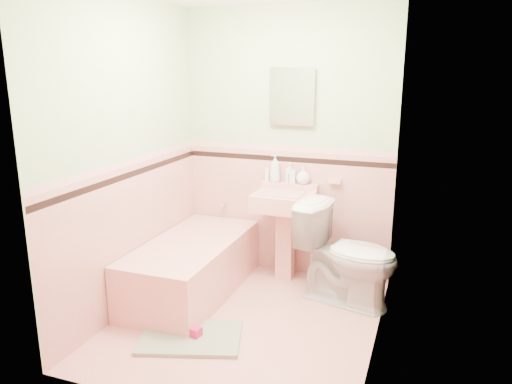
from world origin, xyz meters
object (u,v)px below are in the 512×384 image
(bathtub, at_px, (192,268))
(sink, at_px, (283,237))
(medicine_cabinet, at_px, (292,97))
(toilet, at_px, (348,255))
(soap_bottle_left, at_px, (275,168))
(soap_bottle_mid, at_px, (290,173))
(soap_bottle_right, at_px, (303,175))
(bucket, at_px, (332,278))
(shoe, at_px, (191,330))

(bathtub, xyz_separation_m, sink, (0.68, 0.53, 0.20))
(medicine_cabinet, distance_m, toilet, 1.49)
(medicine_cabinet, bearing_deg, toilet, -35.60)
(medicine_cabinet, bearing_deg, soap_bottle_left, -168.45)
(soap_bottle_mid, bearing_deg, soap_bottle_right, 0.00)
(bathtub, xyz_separation_m, soap_bottle_right, (0.81, 0.71, 0.76))
(sink, height_order, soap_bottle_mid, soap_bottle_mid)
(soap_bottle_right, height_order, bucket, soap_bottle_right)
(soap_bottle_left, distance_m, toilet, 1.08)
(soap_bottle_left, relative_size, soap_bottle_right, 1.55)
(soap_bottle_left, bearing_deg, bathtub, -126.91)
(medicine_cabinet, height_order, soap_bottle_left, medicine_cabinet)
(bathtub, height_order, sink, sink)
(sink, distance_m, medicine_cabinet, 1.29)
(soap_bottle_mid, xyz_separation_m, toilet, (0.64, -0.43, -0.57))
(soap_bottle_mid, distance_m, soap_bottle_right, 0.13)
(bathtub, distance_m, shoe, 0.79)
(medicine_cabinet, xyz_separation_m, shoe, (-0.34, -1.44, -1.64))
(sink, xyz_separation_m, toilet, (0.64, -0.25, 0.00))
(soap_bottle_left, height_order, toilet, soap_bottle_left)
(sink, xyz_separation_m, soap_bottle_right, (0.13, 0.18, 0.56))
(soap_bottle_left, height_order, soap_bottle_right, soap_bottle_left)
(soap_bottle_right, bearing_deg, bucket, -34.26)
(soap_bottle_left, height_order, soap_bottle_mid, soap_bottle_left)
(soap_bottle_right, relative_size, shoe, 1.01)
(toilet, bearing_deg, bucket, 53.31)
(bucket, relative_size, shoe, 1.31)
(soap_bottle_mid, height_order, shoe, soap_bottle_mid)
(bathtub, bearing_deg, soap_bottle_mid, 46.16)
(soap_bottle_right, height_order, shoe, soap_bottle_right)
(shoe, bearing_deg, sink, 86.78)
(medicine_cabinet, bearing_deg, sink, -90.00)
(soap_bottle_mid, xyz_separation_m, bucket, (0.47, -0.24, -0.89))
(soap_bottle_left, relative_size, soap_bottle_mid, 1.34)
(sink, distance_m, toilet, 0.68)
(sink, bearing_deg, soap_bottle_left, 129.19)
(soap_bottle_right, distance_m, toilet, 0.87)
(soap_bottle_left, bearing_deg, soap_bottle_mid, 0.00)
(sink, relative_size, soap_bottle_left, 3.30)
(soap_bottle_mid, relative_size, toilet, 0.22)
(sink, relative_size, medicine_cabinet, 1.76)
(bucket, bearing_deg, toilet, -49.49)
(medicine_cabinet, bearing_deg, bucket, -29.27)
(sink, xyz_separation_m, shoe, (-0.34, -1.23, -0.36))
(toilet, distance_m, shoe, 1.43)
(bathtub, distance_m, medicine_cabinet, 1.78)
(bathtub, height_order, toilet, toilet)
(medicine_cabinet, relative_size, toilet, 0.56)
(toilet, bearing_deg, shoe, 147.84)
(bathtub, height_order, soap_bottle_left, soap_bottle_left)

